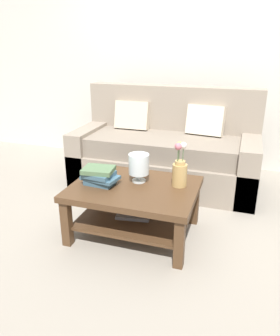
# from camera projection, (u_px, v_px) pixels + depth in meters

# --- Properties ---
(ground_plane) EXTENTS (10.00, 10.00, 0.00)m
(ground_plane) POSITION_uv_depth(u_px,v_px,m) (144.00, 215.00, 3.07)
(ground_plane) COLOR gray
(back_wall) EXTENTS (6.40, 0.12, 2.70)m
(back_wall) POSITION_uv_depth(u_px,v_px,m) (185.00, 57.00, 4.05)
(back_wall) COLOR beige
(back_wall) RESTS_ON ground
(couch) EXTENTS (2.00, 0.90, 1.06)m
(couch) POSITION_uv_depth(u_px,v_px,m) (166.00, 151.00, 3.70)
(couch) COLOR gray
(couch) RESTS_ON ground
(coffee_table) EXTENTS (1.01, 0.76, 0.44)m
(coffee_table) POSITION_uv_depth(u_px,v_px,m) (134.00, 199.00, 2.67)
(coffee_table) COLOR #4C331E
(coffee_table) RESTS_ON ground
(book_stack_main) EXTENTS (0.31, 0.22, 0.14)m
(book_stack_main) POSITION_uv_depth(u_px,v_px,m) (99.00, 176.00, 2.64)
(book_stack_main) COLOR #3D6075
(book_stack_main) RESTS_ON coffee_table
(glass_hurricane_vase) EXTENTS (0.17, 0.17, 0.24)m
(glass_hurricane_vase) POSITION_uv_depth(u_px,v_px,m) (139.00, 165.00, 2.66)
(glass_hurricane_vase) COLOR silver
(glass_hurricane_vase) RESTS_ON coffee_table
(flower_pitcher) EXTENTS (0.12, 0.12, 0.37)m
(flower_pitcher) POSITION_uv_depth(u_px,v_px,m) (180.00, 169.00, 2.59)
(flower_pitcher) COLOR tan
(flower_pitcher) RESTS_ON coffee_table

